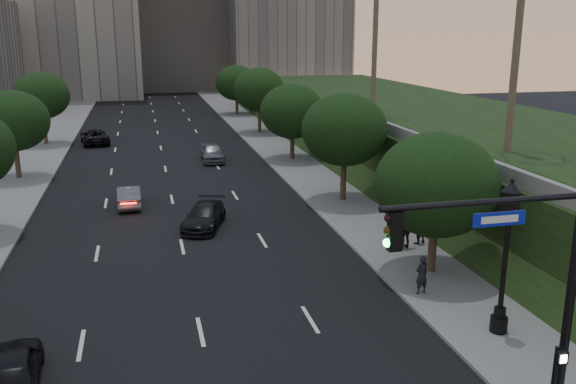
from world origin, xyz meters
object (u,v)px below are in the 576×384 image
object	(u,v)px
sedan_far_right	(212,152)
sedan_near_left	(13,368)
sedan_near_right	(204,216)
pedestrian_b	(418,227)
pedestrian_a	(422,275)
sedan_mid_left	(129,196)
pedestrian_c	(406,230)
traffic_signal_mast	(534,297)
sedan_far_left	(95,137)
street_lamp	(504,264)

from	to	relation	value
sedan_far_right	sedan_near_left	bearing A→B (deg)	-104.72
sedan_near_right	pedestrian_b	size ratio (longest dim) A/B	2.69
pedestrian_a	sedan_mid_left	bearing A→B (deg)	-68.34
pedestrian_a	pedestrian_c	size ratio (longest dim) A/B	0.86
traffic_signal_mast	pedestrian_b	world-z (taller)	traffic_signal_mast
pedestrian_b	sedan_near_right	bearing A→B (deg)	-46.61
pedestrian_c	sedan_near_left	bearing A→B (deg)	20.15
sedan_near_left	sedan_far_left	size ratio (longest dim) A/B	0.76
sedan_mid_left	pedestrian_b	size ratio (longest dim) A/B	2.37
traffic_signal_mast	sedan_mid_left	world-z (taller)	traffic_signal_mast
traffic_signal_mast	sedan_near_left	xyz separation A→B (m)	(-13.59, 5.02, -3.02)
street_lamp	pedestrian_a	distance (m)	4.13
sedan_far_left	pedestrian_c	distance (m)	37.45
street_lamp	sedan_far_left	world-z (taller)	street_lamp
sedan_far_left	sedan_far_right	xyz separation A→B (m)	(9.80, -10.60, 0.04)
street_lamp	pedestrian_c	distance (m)	8.75
sedan_near_left	pedestrian_c	world-z (taller)	pedestrian_c
traffic_signal_mast	sedan_mid_left	xyz separation A→B (m)	(-10.47, 24.24, -3.04)
street_lamp	sedan_near_right	world-z (taller)	street_lamp
sedan_mid_left	sedan_far_right	world-z (taller)	sedan_far_right
traffic_signal_mast	street_lamp	xyz separation A→B (m)	(2.15, 4.51, -1.04)
sedan_far_right	pedestrian_b	world-z (taller)	pedestrian_b
sedan_near_right	street_lamp	bearing A→B (deg)	-40.21
traffic_signal_mast	street_lamp	distance (m)	5.11
sedan_near_right	pedestrian_a	world-z (taller)	pedestrian_a
sedan_near_right	sedan_far_right	size ratio (longest dim) A/B	1.00
pedestrian_b	sedan_mid_left	bearing A→B (deg)	-55.41
traffic_signal_mast	pedestrian_a	size ratio (longest dim) A/B	4.43
pedestrian_c	sedan_far_left	bearing A→B (deg)	-70.73
sedan_near_left	sedan_near_right	size ratio (longest dim) A/B	0.88
sedan_mid_left	sedan_far_right	bearing A→B (deg)	-120.06
pedestrian_c	sedan_near_right	bearing A→B (deg)	-39.81
sedan_far_left	pedestrian_a	distance (m)	41.45
sedan_near_left	sedan_far_right	size ratio (longest dim) A/B	0.88
street_lamp	pedestrian_b	distance (m)	9.33
pedestrian_a	sedan_far_right	bearing A→B (deg)	-93.57
traffic_signal_mast	pedestrian_c	distance (m)	13.60
traffic_signal_mast	sedan_near_left	distance (m)	14.80
sedan_near_left	sedan_far_left	distance (m)	41.80
street_lamp	pedestrian_c	size ratio (longest dim) A/B	3.04
sedan_mid_left	sedan_far_right	size ratio (longest dim) A/B	0.88
traffic_signal_mast	sedan_far_left	xyz separation A→B (m)	(-13.81, 46.82, -2.97)
pedestrian_c	sedan_mid_left	bearing A→B (deg)	-47.17
street_lamp	sedan_mid_left	size ratio (longest dim) A/B	1.46
pedestrian_a	pedestrian_b	xyz separation A→B (m)	(2.46, 5.53, 0.02)
street_lamp	sedan_mid_left	distance (m)	23.51
pedestrian_b	sedan_near_left	bearing A→B (deg)	8.94
street_lamp	sedan_mid_left	world-z (taller)	street_lamp
sedan_near_right	pedestrian_b	world-z (taller)	pedestrian_b
sedan_far_right	pedestrian_b	bearing A→B (deg)	-69.53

